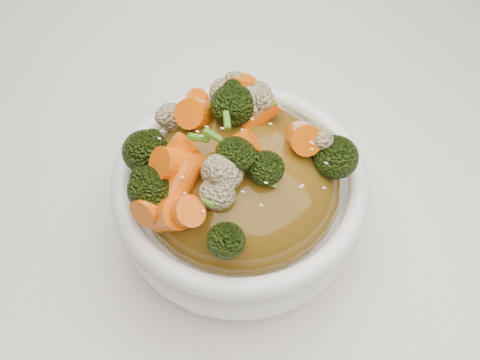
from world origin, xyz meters
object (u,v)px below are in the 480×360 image
at_px(bowl, 240,201).
at_px(dining_table, 286,331).
at_px(broccoli, 240,136).
at_px(carrots, 240,135).

bearing_deg(bowl, dining_table, 49.04).
xyz_separation_m(dining_table, bowl, (-0.05, -0.06, 0.42)).
height_order(bowl, broccoli, broccoli).
relative_size(bowl, carrots, 1.26).
bearing_deg(broccoli, bowl, 153.43).
bearing_deg(carrots, bowl, 153.43).
distance_m(bowl, carrots, 0.09).
bearing_deg(carrots, broccoli, 0.00).
height_order(bowl, carrots, carrots).
bearing_deg(broccoli, carrots, 0.00).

